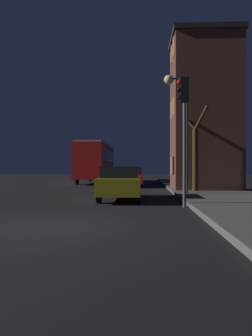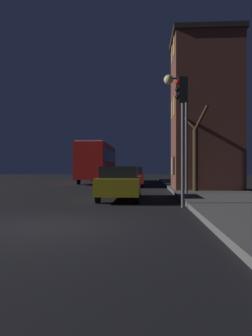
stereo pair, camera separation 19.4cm
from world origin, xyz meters
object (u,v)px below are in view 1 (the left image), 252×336
(streetlamp, at_px, (178,107))
(bus, at_px, (96,160))
(car_near_lane, at_px, (121,182))
(traffic_light, at_px, (184,115))
(car_mid_lane, at_px, (131,177))
(bare_tree, at_px, (196,151))

(streetlamp, distance_m, bus, 16.24)
(streetlamp, xyz_separation_m, car_near_lane, (-2.77, -1.80, -3.75))
(traffic_light, height_order, bus, traffic_light)
(car_mid_lane, bearing_deg, streetlamp, -71.96)
(bus, xyz_separation_m, car_mid_lane, (3.59, -6.66, -1.41))
(bare_tree, height_order, car_near_lane, bare_tree)
(car_near_lane, height_order, car_mid_lane, car_near_lane)
(bus, relative_size, car_near_lane, 2.34)
(traffic_light, distance_m, car_mid_lane, 13.23)
(traffic_light, relative_size, bare_tree, 1.03)
(car_mid_lane, bearing_deg, car_near_lane, -90.68)
(bus, bearing_deg, streetlamp, -67.15)
(streetlamp, height_order, traffic_light, streetlamp)
(bare_tree, xyz_separation_m, car_mid_lane, (-3.81, 6.54, -1.59))
(bare_tree, bearing_deg, traffic_light, -103.18)
(bus, xyz_separation_m, car_near_lane, (3.47, -16.61, -1.39))
(bare_tree, relative_size, bus, 0.42)
(traffic_light, height_order, bare_tree, bare_tree)
(bare_tree, xyz_separation_m, bus, (-7.40, 13.20, -0.18))
(bare_tree, distance_m, bus, 15.14)
(bare_tree, height_order, bus, bare_tree)
(traffic_light, distance_m, car_near_lane, 4.56)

